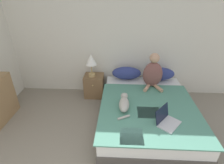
{
  "coord_description": "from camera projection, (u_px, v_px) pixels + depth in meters",
  "views": [
    {
      "loc": [
        0.15,
        -0.58,
        2.21
      ],
      "look_at": [
        0.02,
        2.08,
        0.78
      ],
      "focal_mm": 28.0,
      "sensor_mm": 36.0,
      "label": 1
    }
  ],
  "objects": [
    {
      "name": "wall_back",
      "position": [
        114.0,
        38.0,
        3.72
      ],
      "size": [
        5.48,
        0.05,
        2.55
      ],
      "color": "beige",
      "rests_on": "ground_plane"
    },
    {
      "name": "bed",
      "position": [
        146.0,
        112.0,
        3.21
      ],
      "size": [
        1.65,
        2.08,
        0.43
      ],
      "color": "#4C4742",
      "rests_on": "ground_plane"
    },
    {
      "name": "pillow_near",
      "position": [
        126.0,
        73.0,
        3.83
      ],
      "size": [
        0.63,
        0.27,
        0.28
      ],
      "color": "navy",
      "rests_on": "bed"
    },
    {
      "name": "pillow_far",
      "position": [
        160.0,
        74.0,
        3.8
      ],
      "size": [
        0.63,
        0.27,
        0.28
      ],
      "color": "navy",
      "rests_on": "bed"
    },
    {
      "name": "person_sitting",
      "position": [
        153.0,
        73.0,
        3.47
      ],
      "size": [
        0.39,
        0.38,
        0.71
      ],
      "color": "brown",
      "rests_on": "bed"
    },
    {
      "name": "cat_tabby",
      "position": [
        124.0,
        103.0,
        2.91
      ],
      "size": [
        0.2,
        0.58,
        0.19
      ],
      "rotation": [
        0.0,
        0.0,
        1.54
      ],
      "color": "#A8A399",
      "rests_on": "bed"
    },
    {
      "name": "laptop_open",
      "position": [
        167.0,
        120.0,
        2.59
      ],
      "size": [
        0.44,
        0.44,
        0.24
      ],
      "rotation": [
        0.0,
        0.0,
        0.87
      ],
      "color": "#B7B7BC",
      "rests_on": "bed"
    },
    {
      "name": "nightstand",
      "position": [
        94.0,
        86.0,
        3.99
      ],
      "size": [
        0.43,
        0.4,
        0.51
      ],
      "color": "brown",
      "rests_on": "ground_plane"
    },
    {
      "name": "table_lamp",
      "position": [
        91.0,
        61.0,
        3.67
      ],
      "size": [
        0.24,
        0.24,
        0.5
      ],
      "color": "tan",
      "rests_on": "nightstand"
    }
  ]
}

